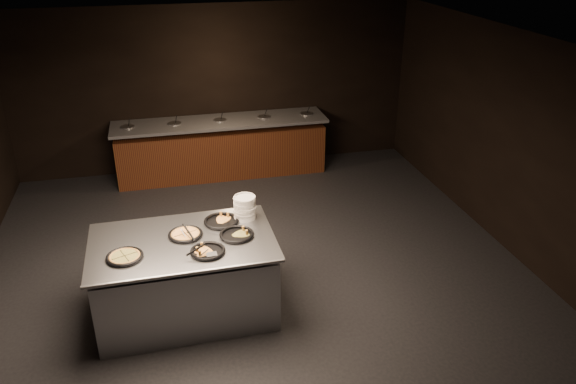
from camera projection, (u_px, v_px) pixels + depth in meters
name	position (u px, v px, depth m)	size (l,w,h in m)	color
room	(257.00, 180.00, 6.38)	(7.02, 8.02, 2.92)	black
salad_bar	(222.00, 151.00, 9.94)	(3.70, 0.83, 1.18)	#583114
serving_counter	(186.00, 279.00, 6.34)	(2.02, 1.30, 0.97)	#BABDC2
plate_stack	(245.00, 207.00, 6.53)	(0.26, 0.26, 0.27)	silver
pan_veggie_whole	(125.00, 257.00, 5.79)	(0.38, 0.38, 0.04)	black
pan_cheese_whole	(185.00, 234.00, 6.21)	(0.38, 0.38, 0.04)	black
pan_cheese_slices_a	(221.00, 221.00, 6.48)	(0.41, 0.41, 0.04)	black
pan_cheese_slices_b	(208.00, 251.00, 5.89)	(0.37, 0.37, 0.04)	black
pan_veggie_slices	(237.00, 234.00, 6.20)	(0.38, 0.38, 0.04)	black
server_left	(186.00, 233.00, 6.12)	(0.24, 0.29, 0.17)	#BABDC2
server_right	(200.00, 251.00, 5.78)	(0.32, 0.10, 0.15)	#BABDC2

